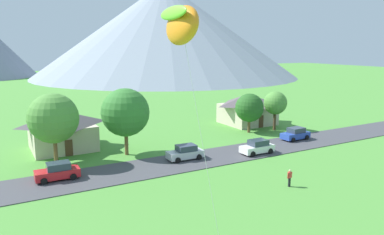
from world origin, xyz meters
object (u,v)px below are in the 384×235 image
at_px(house_left_center, 62,129).
at_px(tree_near_left, 275,103).
at_px(parked_car_blue_west_end, 296,134).
at_px(parked_car_silver_east_end, 185,153).
at_px(tree_center, 53,118).
at_px(house_leftmost, 247,108).
at_px(tree_right_of_center, 249,108).
at_px(parked_car_white_mid_west, 257,147).
at_px(parked_car_red_mid_east, 58,172).
at_px(watcher_person, 290,178).
at_px(kite_flyer_with_kite, 182,28).
at_px(tree_left_of_center, 125,112).

bearing_deg(house_left_center, tree_near_left, -9.06).
bearing_deg(parked_car_blue_west_end, parked_car_silver_east_end, -178.17).
xyz_separation_m(tree_center, parked_car_blue_west_end, (31.23, -4.98, -4.38)).
xyz_separation_m(house_leftmost, parked_car_blue_west_end, (-0.99, -12.35, -1.73)).
height_order(tree_near_left, parked_car_blue_west_end, tree_near_left).
bearing_deg(tree_right_of_center, parked_car_white_mid_west, -122.70).
height_order(parked_car_red_mid_east, watcher_person, parked_car_red_mid_east).
height_order(tree_near_left, parked_car_red_mid_east, tree_near_left).
xyz_separation_m(parked_car_white_mid_west, parked_car_silver_east_end, (-8.81, 2.20, 0.00)).
bearing_deg(tree_center, parked_car_white_mid_west, -19.24).
distance_m(tree_center, kite_flyer_with_kite, 26.16).
height_order(tree_center, parked_car_red_mid_east, tree_center).
relative_size(tree_left_of_center, parked_car_silver_east_end, 1.91).
xyz_separation_m(parked_car_blue_west_end, parked_car_white_mid_west, (-9.04, -2.77, 0.00)).
height_order(house_left_center, parked_car_blue_west_end, house_left_center).
bearing_deg(house_leftmost, tree_right_of_center, -125.08).
relative_size(house_leftmost, tree_center, 1.02).
distance_m(parked_car_silver_east_end, watcher_person, 13.02).
height_order(tree_right_of_center, parked_car_blue_west_end, tree_right_of_center).
bearing_deg(parked_car_silver_east_end, watcher_person, -69.64).
relative_size(tree_right_of_center, kite_flyer_with_kite, 0.39).
xyz_separation_m(house_leftmost, house_left_center, (-30.30, -1.14, -0.04)).
bearing_deg(house_left_center, kite_flyer_with_kite, -87.97).
xyz_separation_m(tree_right_of_center, parked_car_red_mid_east, (-29.14, -7.16, -2.94)).
relative_size(house_left_center, kite_flyer_with_kite, 0.53).
bearing_deg(tree_right_of_center, tree_left_of_center, -173.87).
bearing_deg(parked_car_blue_west_end, parked_car_white_mid_west, -163.00).
bearing_deg(parked_car_silver_east_end, house_left_center, 134.20).
xyz_separation_m(tree_near_left, parked_car_silver_east_end, (-19.54, -6.84, -3.41)).
distance_m(tree_left_of_center, tree_center, 8.14).
distance_m(kite_flyer_with_kite, watcher_person, 20.96).
height_order(house_leftmost, parked_car_red_mid_east, house_leftmost).
xyz_separation_m(house_left_center, tree_left_of_center, (6.22, -6.48, 2.66)).
bearing_deg(house_left_center, tree_right_of_center, -9.24).
bearing_deg(parked_car_blue_west_end, kite_flyer_with_kite, -145.38).
bearing_deg(tree_left_of_center, parked_car_blue_west_end, -11.57).
height_order(tree_center, tree_right_of_center, tree_center).
relative_size(house_leftmost, watcher_person, 4.90).
bearing_deg(kite_flyer_with_kite, parked_car_silver_east_end, 61.27).
bearing_deg(parked_car_red_mid_east, parked_car_silver_east_end, -1.28).
bearing_deg(parked_car_red_mid_east, tree_near_left, 10.97).
bearing_deg(kite_flyer_with_kite, tree_center, 97.00).
bearing_deg(parked_car_red_mid_east, house_left_center, 76.92).
relative_size(house_left_center, tree_near_left, 1.33).
height_order(house_left_center, tree_left_of_center, tree_left_of_center).
distance_m(house_leftmost, parked_car_silver_east_end, 22.92).
bearing_deg(watcher_person, tree_near_left, 51.75).
xyz_separation_m(house_left_center, tree_center, (-1.92, -6.23, 2.68)).
bearing_deg(parked_car_blue_west_end, parked_car_red_mid_east, -179.54).
bearing_deg(parked_car_red_mid_east, watcher_person, -33.87).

